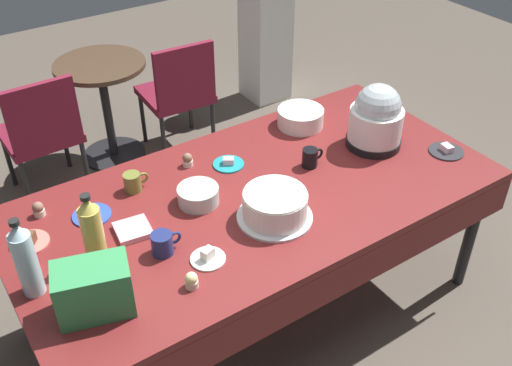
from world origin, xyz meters
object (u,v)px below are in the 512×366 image
object	(u,v)px
dessert_plate_charcoal	(446,150)
coffee_mug_olive	(133,182)
cupcake_mint	(38,209)
coffee_mug_black	(310,158)
maroon_chair_right	(179,90)
dessert_plate_teal	(228,163)
cupcake_cocoa	(188,160)
slow_cooker	(377,119)
dessert_plate_coral	(29,241)
soda_carton	(94,289)
frosted_layer_cake	(275,206)
potluck_table	(256,203)
ceramic_snack_bowl	(300,117)
dessert_plate_cobalt	(92,214)
dessert_plate_white	(208,257)
cupcake_berry	(192,280)
cupcake_vanilla	(31,264)
round_cafe_table	(104,93)
maroon_chair_left	(41,130)
soda_bottle_water	(26,260)
soda_bottle_ginger_ale	(92,230)
water_cooler	(266,28)
glass_salad_bowl	(198,195)
coffee_mug_navy	(163,244)

from	to	relation	value
dessert_plate_charcoal	coffee_mug_olive	xyz separation A→B (m)	(-1.42, 0.57, 0.03)
cupcake_mint	coffee_mug_black	world-z (taller)	coffee_mug_black
cupcake_mint	maroon_chair_right	xyz separation A→B (m)	(1.26, 1.16, -0.29)
dessert_plate_teal	cupcake_cocoa	size ratio (longest dim) A/B	2.22
slow_cooker	coffee_mug_black	world-z (taller)	slow_cooker
dessert_plate_coral	soda_carton	size ratio (longest dim) A/B	0.60
cupcake_cocoa	coffee_mug_olive	distance (m)	0.30
frosted_layer_cake	potluck_table	bearing A→B (deg)	79.48
ceramic_snack_bowl	dessert_plate_cobalt	xyz separation A→B (m)	(-1.20, -0.11, -0.04)
dessert_plate_white	coffee_mug_black	size ratio (longest dim) A/B	1.22
frosted_layer_cake	coffee_mug_olive	world-z (taller)	frosted_layer_cake
potluck_table	cupcake_berry	xyz separation A→B (m)	(-0.52, -0.35, 0.09)
cupcake_vanilla	round_cafe_table	world-z (taller)	cupcake_vanilla
slow_cooker	round_cafe_table	world-z (taller)	slow_cooker
slow_cooker	round_cafe_table	xyz separation A→B (m)	(-0.76, 1.77, -0.40)
cupcake_mint	dessert_plate_charcoal	bearing A→B (deg)	-19.05
dessert_plate_white	maroon_chair_left	size ratio (longest dim) A/B	0.17
dessert_plate_charcoal	soda_carton	distance (m)	1.82
soda_carton	round_cafe_table	distance (m)	2.20
cupcake_vanilla	soda_bottle_water	xyz separation A→B (m)	(-0.03, -0.11, 0.13)
dessert_plate_coral	coffee_mug_olive	size ratio (longest dim) A/B	1.33
soda_bottle_ginger_ale	maroon_chair_right	size ratio (longest dim) A/B	0.37
soda_bottle_water	soda_carton	world-z (taller)	soda_bottle_water
ceramic_snack_bowl	coffee_mug_black	bearing A→B (deg)	-120.18
coffee_mug_olive	water_cooler	bearing A→B (deg)	41.13
dessert_plate_charcoal	dessert_plate_cobalt	distance (m)	1.72
dessert_plate_charcoal	slow_cooker	bearing A→B (deg)	135.85
cupcake_mint	round_cafe_table	distance (m)	1.63
soda_bottle_ginger_ale	water_cooler	bearing A→B (deg)	42.19
dessert_plate_coral	dessert_plate_teal	distance (m)	0.96
potluck_table	soda_bottle_ginger_ale	bearing A→B (deg)	-178.85
dessert_plate_teal	cupcake_cocoa	world-z (taller)	cupcake_cocoa
potluck_table	ceramic_snack_bowl	bearing A→B (deg)	34.45
glass_salad_bowl	coffee_mug_olive	size ratio (longest dim) A/B	1.55
potluck_table	coffee_mug_black	size ratio (longest dim) A/B	19.09
glass_salad_bowl	soda_carton	xyz separation A→B (m)	(-0.60, -0.34, 0.06)
dessert_plate_cobalt	soda_carton	size ratio (longest dim) A/B	0.64
potluck_table	soda_carton	size ratio (longest dim) A/B	8.46
dessert_plate_coral	potluck_table	bearing A→B (deg)	-13.23
dessert_plate_charcoal	cupcake_cocoa	bearing A→B (deg)	151.46
frosted_layer_cake	dessert_plate_coral	distance (m)	1.01
dessert_plate_teal	dessert_plate_coral	bearing A→B (deg)	-178.23
cupcake_vanilla	coffee_mug_navy	xyz separation A→B (m)	(0.46, -0.19, 0.01)
cupcake_vanilla	maroon_chair_left	world-z (taller)	maroon_chair_left
coffee_mug_navy	dessert_plate_white	bearing A→B (deg)	-47.05
slow_cooker	water_cooler	bearing A→B (deg)	70.85
coffee_mug_black	cupcake_cocoa	bearing A→B (deg)	146.08
potluck_table	soda_carton	xyz separation A→B (m)	(-0.85, -0.26, 0.16)
slow_cooker	soda_bottle_ginger_ale	world-z (taller)	slow_cooker
soda_bottle_water	maroon_chair_right	world-z (taller)	soda_bottle_water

